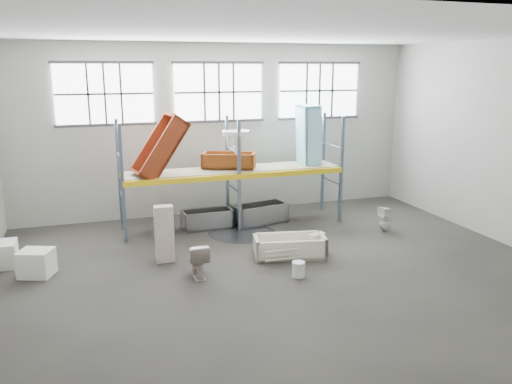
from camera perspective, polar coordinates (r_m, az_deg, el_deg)
name	(u,v)px	position (r m, az deg, el deg)	size (l,w,h in m)	color
floor	(277,271)	(11.50, 2.38, -8.73)	(12.00, 10.00, 0.10)	#423E38
ceiling	(280,28)	(10.66, 2.66, 17.54)	(12.00, 10.00, 0.10)	silver
wall_back	(219,130)	(15.57, -4.15, 6.87)	(12.00, 0.10, 5.00)	#A0A094
wall_front	(431,225)	(6.45, 18.68, -3.50)	(12.00, 0.10, 5.00)	#A3A296
wall_right	(511,144)	(14.10, 26.24, 4.81)	(0.10, 10.00, 5.00)	#A5A499
window_left	(105,94)	(14.91, -16.32, 10.32)	(2.60, 0.04, 1.60)	white
window_mid	(219,92)	(15.37, -4.11, 10.90)	(2.60, 0.04, 1.60)	white
window_right	(319,91)	(16.45, 6.95, 11.01)	(2.60, 0.04, 1.60)	white
rack_upright_la	(123,184)	(13.17, -14.46, 0.82)	(0.08, 0.08, 3.00)	slate
rack_upright_lb	(119,175)	(14.34, -14.82, 1.82)	(0.08, 0.08, 3.00)	slate
rack_upright_ma	(239,176)	(13.68, -1.85, 1.72)	(0.08, 0.08, 3.00)	slate
rack_upright_mb	(227,168)	(14.81, -3.17, 2.62)	(0.08, 0.08, 3.00)	slate
rack_upright_ra	(341,170)	(14.79, 9.37, 2.45)	(0.08, 0.08, 3.00)	slate
rack_upright_rb	(323,162)	(15.85, 7.37, 3.26)	(0.08, 0.08, 3.00)	slate
rack_beam_front	(239,176)	(13.68, -1.85, 1.72)	(6.00, 0.10, 0.14)	yellow
rack_beam_back	(227,168)	(14.81, -3.17, 2.62)	(6.00, 0.10, 0.14)	yellow
shelf_deck	(233,169)	(14.23, -2.54, 2.50)	(5.90, 1.10, 0.03)	gray
wet_patch	(242,233)	(13.88, -1.56, -4.51)	(1.80, 1.80, 0.00)	black
bathtub_beige	(290,247)	(12.16, 3.72, -6.00)	(1.65, 0.78, 0.49)	#EEE2CB
cistern_spare	(317,241)	(12.46, 6.70, -5.39)	(0.40, 0.19, 0.38)	beige
sink_in_tub	(284,253)	(11.99, 3.09, -6.69)	(0.39, 0.39, 0.14)	beige
toilet_beige	(198,260)	(11.05, -6.44, -7.40)	(0.42, 0.73, 0.74)	beige
cistern_tall	(164,234)	(11.90, -10.06, -4.56)	(0.42, 0.27, 1.30)	beige
toilet_white	(385,219)	(14.35, 14.02, -2.90)	(0.31, 0.31, 0.68)	white
steel_tub_left	(207,219)	(14.32, -5.39, -2.96)	(1.36, 0.64, 0.50)	#989A9F
steel_tub_right	(260,214)	(14.66, 0.39, -2.38)	(1.52, 0.71, 0.56)	#A7A8AE
rust_tub_flat	(229,160)	(14.29, -3.01, 3.53)	(1.43, 0.67, 0.40)	brown
rust_tub_tilted	(160,147)	(13.63, -10.54, 4.85)	(1.79, 0.84, 0.50)	#8E3816
sink_on_shelf	(236,153)	(13.81, -2.21, 4.34)	(0.72, 0.55, 0.64)	white
blue_tub_upright	(308,136)	(14.97, 5.79, 6.16)	(1.73, 0.81, 0.49)	#8ED8EA
bucket	(298,269)	(11.08, 4.70, -8.46)	(0.28, 0.28, 0.32)	silver
carton_near	(36,263)	(11.99, -23.01, -7.20)	(0.66, 0.56, 0.56)	white
carton_far	(1,255)	(12.84, -26.28, -6.19)	(0.66, 0.66, 0.55)	white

